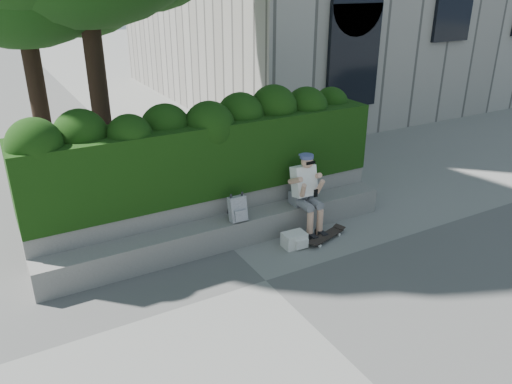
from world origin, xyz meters
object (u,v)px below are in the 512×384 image
skateboard (326,236)px  backpack_ground (294,240)px  backpack_plaid (238,209)px  person (306,190)px

skateboard → backpack_ground: 0.59m
skateboard → backpack_plaid: (-1.36, 0.58, 0.58)m
backpack_ground → backpack_plaid: bearing=149.0°
person → backpack_ground: size_ratio=3.68×
backpack_ground → person: bearing=42.8°
backpack_plaid → backpack_ground: size_ratio=1.08×
person → backpack_ground: (-0.49, -0.42, -0.63)m
skateboard → backpack_ground: bearing=155.5°
skateboard → backpack_ground: backpack_ground is taller
person → backpack_ground: bearing=-139.2°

